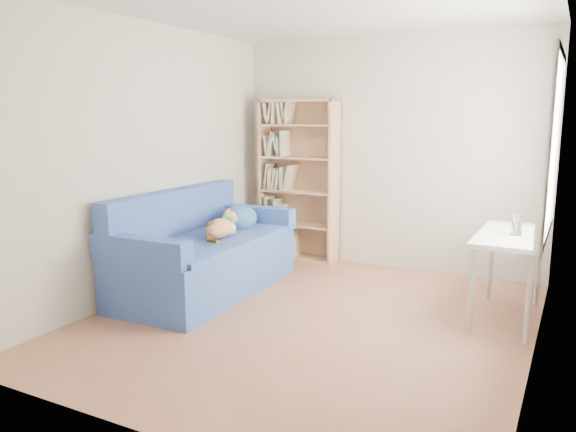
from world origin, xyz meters
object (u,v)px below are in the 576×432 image
at_px(bookshelf, 299,187).
at_px(pen_cup, 517,227).
at_px(desk, 510,243).
at_px(sofa, 204,254).

xyz_separation_m(bookshelf, pen_cup, (2.56, -1.06, -0.07)).
bearing_deg(bookshelf, desk, -22.27).
bearing_deg(sofa, pen_cup, 8.27).
xyz_separation_m(sofa, desk, (2.77, 0.54, 0.29)).
relative_size(bookshelf, desk, 1.71).
xyz_separation_m(desk, pen_cup, (0.05, -0.04, 0.15)).
relative_size(sofa, pen_cup, 11.94).
relative_size(desk, pen_cup, 6.54).
xyz_separation_m(sofa, pen_cup, (2.82, 0.51, 0.44)).
bearing_deg(pen_cup, desk, 141.24).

